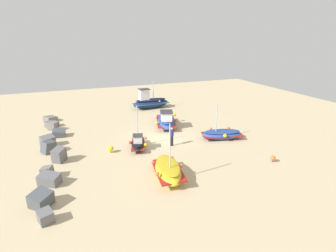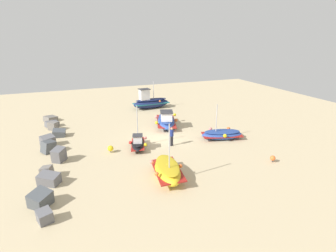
{
  "view_description": "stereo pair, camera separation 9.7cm",
  "coord_description": "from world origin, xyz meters",
  "views": [
    {
      "loc": [
        -23.52,
        8.7,
        9.52
      ],
      "look_at": [
        0.75,
        -0.99,
        0.9
      ],
      "focal_mm": 30.39,
      "sensor_mm": 36.0,
      "label": 1
    },
    {
      "loc": [
        -23.56,
        8.61,
        9.52
      ],
      "look_at": [
        0.75,
        -0.99,
        0.9
      ],
      "focal_mm": 30.39,
      "sensor_mm": 36.0,
      "label": 2
    }
  ],
  "objects": [
    {
      "name": "person_walking",
      "position": [
        -2.0,
        -0.25,
        0.98
      ],
      "size": [
        0.32,
        0.32,
        1.69
      ],
      "rotation": [
        0.0,
        0.0,
        3.43
      ],
      "color": "#2D2D38",
      "rests_on": "ground_plane"
    },
    {
      "name": "breakwater_rocks",
      "position": [
        0.11,
        9.66,
        0.41
      ],
      "size": [
        20.48,
        2.72,
        1.35
      ],
      "color": "slate",
      "rests_on": "ground_plane"
    },
    {
      "name": "fishing_boat_3",
      "position": [
        -2.15,
        -5.28,
        0.44
      ],
      "size": [
        2.44,
        4.1,
        3.42
      ],
      "rotation": [
        0.0,
        0.0,
        4.46
      ],
      "color": "#2D4C9E",
      "rests_on": "ground_plane"
    },
    {
      "name": "fishing_boat_1",
      "position": [
        -7.27,
        2.22,
        0.57
      ],
      "size": [
        4.17,
        2.32,
        4.13
      ],
      "rotation": [
        0.0,
        0.0,
        6.14
      ],
      "color": "gold",
      "rests_on": "ground_plane"
    },
    {
      "name": "fishing_boat_0",
      "position": [
        11.14,
        -2.6,
        0.84
      ],
      "size": [
        1.99,
        4.93,
        3.53
      ],
      "rotation": [
        0.0,
        0.0,
        1.64
      ],
      "color": "navy",
      "rests_on": "ground_plane"
    },
    {
      "name": "ground_plane",
      "position": [
        0.0,
        0.0,
        0.0
      ],
      "size": [
        56.22,
        56.22,
        0.0
      ],
      "primitive_type": "plane",
      "color": "#C6B289"
    },
    {
      "name": "mooring_buoy_0",
      "position": [
        -1.51,
        5.04,
        0.36
      ],
      "size": [
        0.5,
        0.5,
        0.61
      ],
      "color": "#3F3F42",
      "rests_on": "ground_plane"
    },
    {
      "name": "mooring_buoy_1",
      "position": [
        -7.96,
        -6.21,
        0.34
      ],
      "size": [
        0.41,
        0.41,
        0.54
      ],
      "color": "#3F3F42",
      "rests_on": "ground_plane"
    },
    {
      "name": "fishing_boat_2",
      "position": [
        3.31,
        -1.78,
        0.63
      ],
      "size": [
        5.19,
        3.25,
        1.88
      ],
      "rotation": [
        0.0,
        0.0,
        2.83
      ],
      "color": "#2D4C9E",
      "rests_on": "ground_plane"
    },
    {
      "name": "fishing_boat_4",
      "position": [
        -1.41,
        2.65,
        0.45
      ],
      "size": [
        3.35,
        1.96,
        3.67
      ],
      "rotation": [
        0.0,
        0.0,
        2.85
      ],
      "color": "black",
      "rests_on": "ground_plane"
    }
  ]
}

